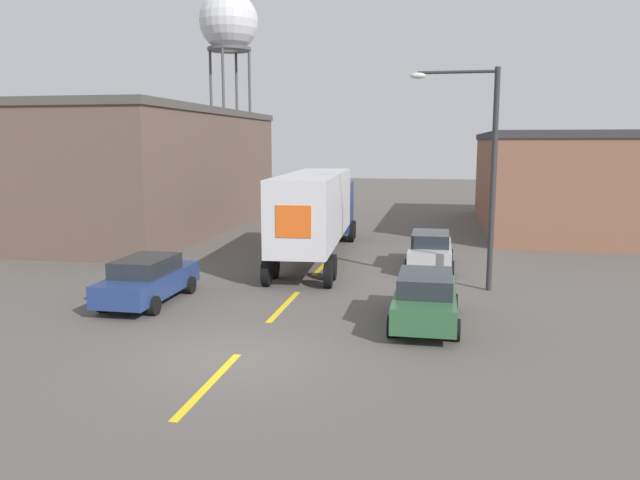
{
  "coord_description": "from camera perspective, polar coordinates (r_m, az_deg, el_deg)",
  "views": [
    {
      "loc": [
        4.95,
        -14.27,
        5.34
      ],
      "look_at": [
        0.56,
        8.5,
        1.72
      ],
      "focal_mm": 35.0,
      "sensor_mm": 36.0,
      "label": 1
    }
  ],
  "objects": [
    {
      "name": "warehouse_right",
      "position": [
        42.28,
        23.5,
        4.96
      ],
      "size": [
        13.04,
        18.33,
        5.96
      ],
      "color": "brown",
      "rests_on": "ground_plane"
    },
    {
      "name": "road_centerline",
      "position": [
        20.75,
        -3.28,
        -6.04
      ],
      "size": [
        0.2,
        17.65,
        0.01
      ],
      "color": "yellow",
      "rests_on": "ground_plane"
    },
    {
      "name": "parked_car_right_mid",
      "position": [
        27.17,
        10.04,
        -0.86
      ],
      "size": [
        1.98,
        4.68,
        1.57
      ],
      "color": "#B2B2B7",
      "rests_on": "ground_plane"
    },
    {
      "name": "street_lamp",
      "position": [
        23.09,
        14.63,
        6.95
      ],
      "size": [
        3.13,
        0.32,
        7.95
      ],
      "color": "#2D2D30",
      "rests_on": "ground_plane"
    },
    {
      "name": "ground_plane",
      "position": [
        16.02,
        -7.88,
        -10.68
      ],
      "size": [
        160.0,
        160.0,
        0.0
      ],
      "primitive_type": "plane",
      "color": "#56514C"
    },
    {
      "name": "warehouse_left",
      "position": [
        39.62,
        -15.1,
        6.19
      ],
      "size": [
        9.56,
        21.27,
        7.36
      ],
      "color": "brown",
      "rests_on": "ground_plane"
    },
    {
      "name": "semi_truck",
      "position": [
        28.93,
        -0.16,
        3.0
      ],
      "size": [
        3.45,
        14.27,
        4.02
      ],
      "rotation": [
        0.0,
        0.0,
        0.06
      ],
      "color": "navy",
      "rests_on": "ground_plane"
    },
    {
      "name": "parked_car_left_near",
      "position": [
        21.75,
        -15.46,
        -3.47
      ],
      "size": [
        1.98,
        4.68,
        1.57
      ],
      "color": "navy",
      "rests_on": "ground_plane"
    },
    {
      "name": "water_tower",
      "position": [
        68.79,
        -8.34,
        18.94
      ],
      "size": [
        6.09,
        6.09,
        20.78
      ],
      "color": "#47474C",
      "rests_on": "ground_plane"
    },
    {
      "name": "parked_car_right_near",
      "position": [
        18.75,
        9.59,
        -5.24
      ],
      "size": [
        1.98,
        4.68,
        1.57
      ],
      "color": "#2D5B38",
      "rests_on": "ground_plane"
    }
  ]
}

